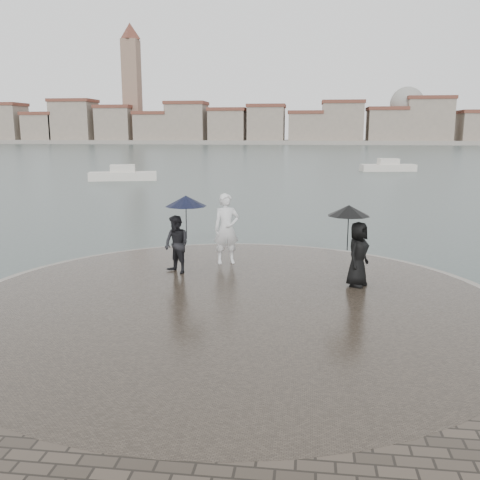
# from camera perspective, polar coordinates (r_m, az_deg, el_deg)

# --- Properties ---
(ground) EXTENTS (400.00, 400.00, 0.00)m
(ground) POSITION_cam_1_polar(r_m,az_deg,el_deg) (8.88, -4.15, -15.51)
(ground) COLOR #2B3835
(ground) RESTS_ON ground
(kerb_ring) EXTENTS (12.50, 12.50, 0.32)m
(kerb_ring) POSITION_cam_1_polar(r_m,az_deg,el_deg) (12.00, -0.81, -7.29)
(kerb_ring) COLOR gray
(kerb_ring) RESTS_ON ground
(quay_tip) EXTENTS (11.90, 11.90, 0.36)m
(quay_tip) POSITION_cam_1_polar(r_m,az_deg,el_deg) (11.99, -0.81, -7.19)
(quay_tip) COLOR #2D261E
(quay_tip) RESTS_ON ground
(statue) EXTENTS (0.84, 0.69, 1.97)m
(statue) POSITION_cam_1_polar(r_m,az_deg,el_deg) (14.97, -1.45, 1.21)
(statue) COLOR silver
(statue) RESTS_ON quay_tip
(visitor_left) EXTENTS (1.26, 1.09, 2.04)m
(visitor_left) POSITION_cam_1_polar(r_m,az_deg,el_deg) (14.01, -6.46, 1.08)
(visitor_left) COLOR black
(visitor_left) RESTS_ON quay_tip
(visitor_right) EXTENTS (1.16, 1.06, 1.95)m
(visitor_right) POSITION_cam_1_polar(r_m,az_deg,el_deg) (13.04, 12.17, -0.06)
(visitor_right) COLOR black
(visitor_right) RESTS_ON quay_tip
(far_skyline) EXTENTS (260.00, 20.00, 37.00)m
(far_skyline) POSITION_cam_1_polar(r_m,az_deg,el_deg) (168.64, 4.82, 12.06)
(far_skyline) COLOR gray
(far_skyline) RESTS_ON ground
(boats) EXTENTS (41.92, 16.24, 1.50)m
(boats) POSITION_cam_1_polar(r_m,az_deg,el_deg) (49.44, 13.36, 7.01)
(boats) COLOR beige
(boats) RESTS_ON ground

